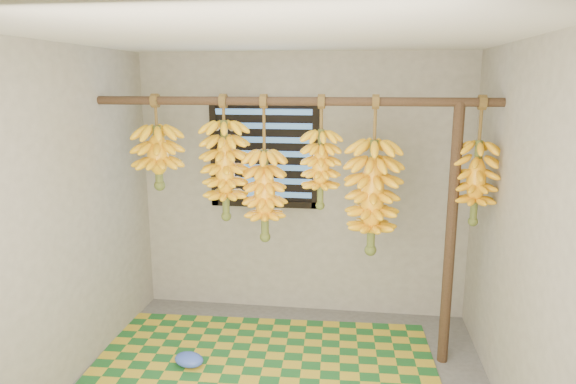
% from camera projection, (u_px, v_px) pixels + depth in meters
% --- Properties ---
extents(ceiling, '(3.00, 3.00, 0.01)m').
position_uv_depth(ceiling, '(275.00, 36.00, 3.00)').
color(ceiling, silver).
rests_on(ceiling, wall_back).
extents(wall_back, '(3.00, 0.01, 2.40)m').
position_uv_depth(wall_back, '(302.00, 186.00, 4.71)').
color(wall_back, gray).
rests_on(wall_back, floor).
extents(wall_left, '(0.01, 3.00, 2.40)m').
position_uv_depth(wall_left, '(56.00, 224.00, 3.46)').
color(wall_left, gray).
rests_on(wall_left, floor).
extents(wall_right, '(0.01, 3.00, 2.40)m').
position_uv_depth(wall_right, '(526.00, 243.00, 3.05)').
color(wall_right, gray).
rests_on(wall_right, floor).
extents(window, '(1.00, 0.04, 1.00)m').
position_uv_depth(window, '(264.00, 154.00, 4.67)').
color(window, black).
rests_on(window, wall_back).
extents(hanging_pole, '(3.00, 0.06, 0.06)m').
position_uv_depth(hanging_pole, '(291.00, 101.00, 3.76)').
color(hanging_pole, '#49311F').
rests_on(hanging_pole, wall_left).
extents(support_post, '(0.08, 0.08, 2.00)m').
position_uv_depth(support_post, '(450.00, 238.00, 3.81)').
color(support_post, '#49311F').
rests_on(support_post, floor).
extents(plastic_bag, '(0.28, 0.24, 0.10)m').
position_uv_depth(plastic_bag, '(189.00, 360.00, 3.92)').
color(plastic_bag, blue).
rests_on(plastic_bag, woven_mat).
extents(banana_bunch_a, '(0.36, 0.36, 0.73)m').
position_uv_depth(banana_bunch_a, '(158.00, 157.00, 3.99)').
color(banana_bunch_a, brown).
rests_on(banana_bunch_a, hanging_pole).
extents(banana_bunch_b, '(0.35, 0.35, 0.96)m').
position_uv_depth(banana_bunch_b, '(225.00, 170.00, 3.94)').
color(banana_bunch_b, brown).
rests_on(banana_bunch_b, hanging_pole).
extents(banana_bunch_c, '(0.31, 0.31, 1.12)m').
position_uv_depth(banana_bunch_c, '(265.00, 195.00, 3.94)').
color(banana_bunch_c, brown).
rests_on(banana_bunch_c, hanging_pole).
extents(banana_bunch_d, '(0.30, 0.30, 0.85)m').
position_uv_depth(banana_bunch_d, '(321.00, 169.00, 3.84)').
color(banana_bunch_d, brown).
rests_on(banana_bunch_d, hanging_pole).
extents(banana_bunch_e, '(0.39, 0.39, 1.19)m').
position_uv_depth(banana_bunch_e, '(372.00, 197.00, 3.83)').
color(banana_bunch_e, brown).
rests_on(banana_bunch_e, hanging_pole).
extents(banana_bunch_f, '(0.30, 0.30, 0.93)m').
position_uv_depth(banana_bunch_f, '(476.00, 183.00, 3.70)').
color(banana_bunch_f, brown).
rests_on(banana_bunch_f, hanging_pole).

